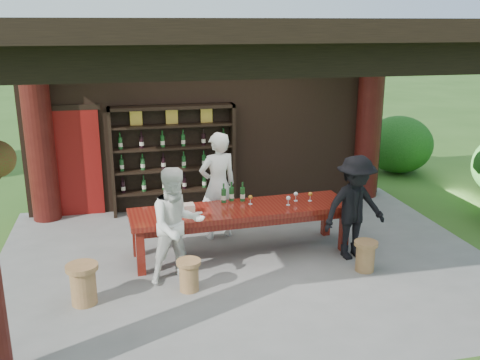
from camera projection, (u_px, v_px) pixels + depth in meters
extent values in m
plane|color=#2D5119|center=(246.00, 260.00, 8.14)|extent=(90.00, 90.00, 0.00)
cube|color=slate|center=(246.00, 263.00, 8.15)|extent=(7.40, 5.90, 0.10)
cube|color=black|center=(213.00, 121.00, 10.25)|extent=(7.00, 0.18, 3.30)
cube|color=maroon|center=(75.00, 163.00, 9.79)|extent=(0.95, 0.06, 2.00)
cylinder|color=#380C0A|center=(39.00, 130.00, 9.39)|extent=(0.50, 0.50, 3.30)
cylinder|color=#380C0A|center=(369.00, 117.00, 10.73)|extent=(0.50, 0.50, 3.30)
cube|color=black|center=(306.00, 58.00, 5.00)|extent=(6.70, 0.35, 0.35)
cube|color=black|center=(453.00, 45.00, 7.92)|extent=(0.30, 5.20, 0.30)
cube|color=black|center=(247.00, 28.00, 7.18)|extent=(7.50, 6.00, 0.20)
cube|color=#61130D|center=(241.00, 210.00, 8.18)|extent=(3.44, 1.05, 0.08)
cube|color=#61130D|center=(241.00, 216.00, 8.21)|extent=(3.24, 0.89, 0.12)
cube|color=#61130D|center=(141.00, 253.00, 7.57)|extent=(0.13, 0.13, 0.67)
cube|color=#61130D|center=(344.00, 230.00, 8.39)|extent=(0.13, 0.13, 0.67)
cube|color=#61130D|center=(136.00, 235.00, 8.19)|extent=(0.13, 0.13, 0.67)
cube|color=#61130D|center=(326.00, 216.00, 9.01)|extent=(0.13, 0.13, 0.67)
cylinder|color=olive|center=(189.00, 277.00, 7.16)|extent=(0.26, 0.26, 0.38)
cylinder|color=olive|center=(189.00, 262.00, 7.09)|extent=(0.33, 0.33, 0.05)
cylinder|color=olive|center=(365.00, 258.00, 7.73)|extent=(0.27, 0.27, 0.40)
cylinder|color=olive|center=(366.00, 243.00, 7.66)|extent=(0.34, 0.34, 0.05)
cylinder|color=olive|center=(83.00, 287.00, 6.80)|extent=(0.32, 0.32, 0.48)
cylinder|color=olive|center=(82.00, 267.00, 6.72)|extent=(0.41, 0.41, 0.06)
imported|color=white|center=(218.00, 186.00, 8.77)|extent=(0.74, 0.58, 1.79)
imported|color=white|center=(177.00, 225.00, 7.27)|extent=(0.91, 0.79, 1.63)
imported|color=black|center=(355.00, 208.00, 8.01)|extent=(1.12, 0.76, 1.60)
cube|color=#BF6672|center=(185.00, 209.00, 7.90)|extent=(0.27, 0.19, 0.14)
ellipsoid|color=#194C14|center=(398.00, 149.00, 12.77)|extent=(1.60, 1.60, 1.36)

